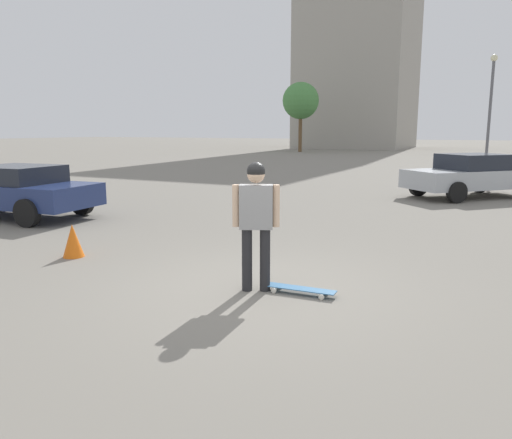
% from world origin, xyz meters
% --- Properties ---
extents(ground_plane, '(220.00, 220.00, 0.00)m').
position_xyz_m(ground_plane, '(0.00, 0.00, 0.00)').
color(ground_plane, gray).
extents(person, '(0.37, 0.59, 1.79)m').
position_xyz_m(person, '(0.00, 0.00, 1.08)').
color(person, '#262628').
rests_on(person, ground_plane).
extents(skateboard, '(0.30, 1.00, 0.08)m').
position_xyz_m(skateboard, '(0.13, -0.61, 0.07)').
color(skateboard, '#336693').
rests_on(skateboard, ground_plane).
extents(car_parked_near, '(2.33, 4.35, 1.32)m').
position_xyz_m(car_parked_near, '(2.50, 8.10, 0.70)').
color(car_parked_near, navy).
rests_on(car_parked_near, ground_plane).
extents(car_parked_far, '(4.35, 4.24, 1.42)m').
position_xyz_m(car_parked_far, '(11.84, -1.93, 0.74)').
color(car_parked_far, '#ADB2B7').
rests_on(car_parked_far, ground_plane).
extents(building_block_distant, '(12.92, 12.17, 28.37)m').
position_xyz_m(building_block_distant, '(54.71, 13.93, 14.19)').
color(building_block_distant, '#9E998E').
rests_on(building_block_distant, ground_plane).
extents(tree_distant, '(3.61, 3.61, 6.83)m').
position_xyz_m(tree_distant, '(41.18, 15.88, 4.99)').
color(tree_distant, brown).
rests_on(tree_distant, ground_plane).
extents(traffic_cone, '(0.37, 0.37, 0.58)m').
position_xyz_m(traffic_cone, '(0.21, 3.71, 0.29)').
color(traffic_cone, orange).
rests_on(traffic_cone, ground_plane).
extents(lamp_post, '(0.28, 0.28, 5.29)m').
position_xyz_m(lamp_post, '(17.86, -2.11, 3.13)').
color(lamp_post, '#59595E').
rests_on(lamp_post, ground_plane).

